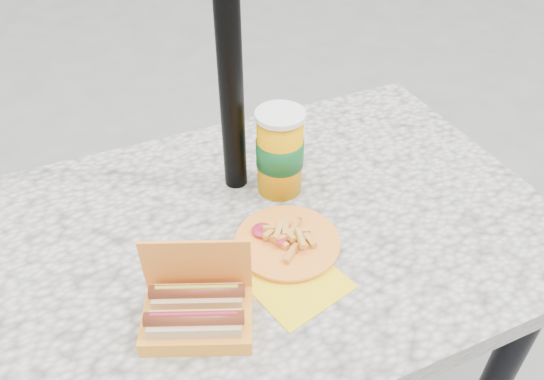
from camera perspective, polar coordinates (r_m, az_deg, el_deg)
name	(u,v)px	position (r m, az deg, el deg)	size (l,w,h in m)	color
picnic_table	(265,262)	(1.17, -0.78, -7.76)	(1.20, 0.80, 0.75)	beige
umbrella_pole	(228,34)	(1.02, -4.75, 16.41)	(0.05, 0.05, 2.20)	black
hotdog_box	(197,312)	(0.91, -8.04, -12.83)	(0.21, 0.18, 0.15)	orange
fries_plate	(288,244)	(1.04, 1.69, -5.81)	(0.23, 0.29, 0.04)	yellow
soda_cup	(280,152)	(1.12, 0.84, 4.10)	(0.10, 0.10, 0.19)	#EF9D00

